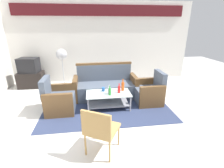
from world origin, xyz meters
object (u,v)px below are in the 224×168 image
pedestal_fan (62,57)px  coffee_table (108,98)px  bottle_green (110,91)px  armchair_left (59,100)px  armchair_right (149,92)px  bottle_red (119,89)px  cup (103,89)px  bottle_orange (123,86)px  wicker_chair (100,128)px  couch (105,87)px  tv_stand (31,80)px  bottle_clear (109,90)px  television (29,65)px

pedestal_fan → coffee_table: bearing=-54.3°
bottle_green → pedestal_fan: bearing=124.3°
armchair_left → armchair_right: bearing=93.8°
bottle_red → cup: size_ratio=2.46×
armchair_left → pedestal_fan: 2.02m
bottle_orange → wicker_chair: size_ratio=0.37×
couch → bottle_orange: couch is taller
wicker_chair → bottle_red: bearing=98.5°
armchair_left → bottle_green: size_ratio=3.44×
tv_stand → wicker_chair: wicker_chair is taller
bottle_red → tv_stand: bearing=145.4°
armchair_right → tv_stand: size_ratio=1.06×
couch → bottle_red: size_ratio=7.34×
couch → bottle_green: bearing=91.3°
armchair_left → cup: bearing=96.7°
tv_stand → bottle_clear: bearing=-37.3°
bottle_orange → wicker_chair: bearing=-112.6°
tv_stand → television: size_ratio=1.23×
bottle_red → pedestal_fan: (-1.62, 1.91, 0.51)m
bottle_orange → wicker_chair: 1.82m
bottle_red → television: 3.28m
television → coffee_table: bearing=150.4°
pedestal_fan → bottle_orange: bearing=-45.3°
armchair_left → coffee_table: size_ratio=0.77×
armchair_right → bottle_green: bearing=105.3°
bottle_clear → wicker_chair: size_ratio=0.26×
bottle_green → wicker_chair: size_ratio=0.29×
bottle_red → tv_stand: (-2.69, 1.86, -0.24)m
coffee_table → bottle_red: bottle_red is taller
bottle_clear → tv_stand: bearing=142.7°
cup → tv_stand: bearing=143.7°
bottle_red → wicker_chair: bearing=-110.5°
cup → bottle_green: bearing=-63.4°
television → pedestal_fan: (1.07, 0.05, 0.25)m
armchair_right → bottle_red: 0.91m
armchair_left → pedestal_fan: bearing=-175.9°
coffee_table → bottle_orange: bottle_orange is taller
bottle_orange → bottle_clear: (-0.37, -0.15, -0.03)m
armchair_right → bottle_green: (-1.11, -0.30, 0.22)m
bottle_red → bottle_orange: bearing=48.8°
couch → bottle_red: 0.80m
bottle_green → coffee_table: bearing=99.1°
armchair_left → tv_stand: 2.20m
coffee_table → bottle_green: bearing=-80.9°
pedestal_fan → couch: bearing=-41.4°
tv_stand → couch: bearing=-25.2°
armchair_left → bottle_green: (1.23, -0.13, 0.22)m
couch → pedestal_fan: (-1.35, 1.19, 0.70)m
pedestal_fan → wicker_chair: bearing=-73.1°
couch → tv_stand: bearing=-26.0°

